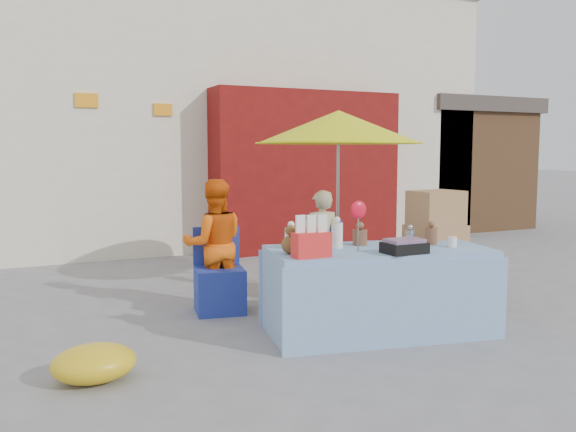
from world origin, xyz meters
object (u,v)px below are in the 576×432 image
chair_right (327,276)px  vendor_orange (214,245)px  box_stack (435,257)px  chair_left (219,287)px  market_table (377,289)px  umbrella (338,128)px  vendor_beige (321,244)px

chair_right → vendor_orange: size_ratio=0.63×
box_stack → chair_left: bearing=153.5°
market_table → umbrella: umbrella is taller
chair_right → box_stack: 1.24m
box_stack → vendor_orange: bearing=150.4°
vendor_beige → umbrella: bearing=-142.3°
vendor_orange → market_table: bearing=137.6°
market_table → box_stack: size_ratio=1.73×
chair_left → vendor_orange: 0.44m
umbrella → vendor_orange: bearing=-174.5°
vendor_orange → vendor_beige: 1.25m
vendor_orange → box_stack: (1.95, -1.11, -0.10)m
umbrella → chair_right: bearing=-136.2°
vendor_orange → umbrella: umbrella is taller
market_table → chair_left: bearing=140.6°
chair_left → chair_right: 1.25m
market_table → vendor_beige: market_table is taller
market_table → vendor_beige: (0.20, 1.42, 0.21)m
umbrella → market_table: bearing=-107.6°
market_table → vendor_beige: size_ratio=1.79×
chair_left → chair_right: same height
market_table → umbrella: bearing=83.8°
vendor_beige → umbrella: size_ratio=0.57×
market_table → chair_left: size_ratio=2.52×
umbrella → vendor_beige: bearing=-153.4°
umbrella → box_stack: bearing=-72.3°
chair_right → vendor_beige: size_ratio=0.71×
vendor_beige → market_table: bearing=93.1°
market_table → box_stack: 0.97m
chair_left → vendor_orange: vendor_orange is taller
chair_left → vendor_beige: 1.30m
chair_left → market_table: bearing=-39.7°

